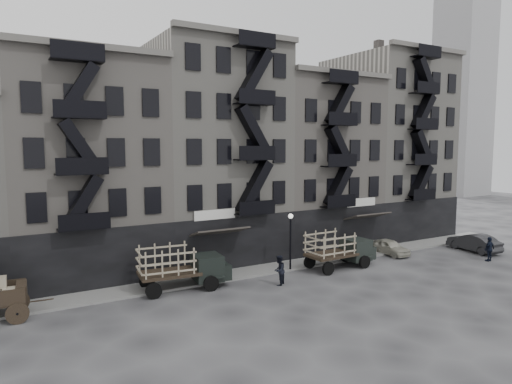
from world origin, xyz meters
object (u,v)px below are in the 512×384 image
car_east (390,247)px  pedestrian_mid (279,270)px  car_far (474,242)px  policeman (489,249)px  stake_truck_east (340,247)px  stake_truck_west (182,264)px

car_east → pedestrian_mid: 12.97m
car_far → policeman: policeman is taller
pedestrian_mid → policeman: 18.22m
stake_truck_east → policeman: 12.53m
stake_truck_east → policeman: size_ratio=2.91×
stake_truck_west → policeman: (23.83, -5.61, -0.68)m
car_far → policeman: size_ratio=2.38×
stake_truck_west → stake_truck_east: stake_truck_west is taller
pedestrian_mid → stake_truck_east: bearing=153.3°
stake_truck_west → pedestrian_mid: bearing=-15.7°
stake_truck_east → car_far: bearing=-8.3°
car_east → car_far: (7.25, -2.86, 0.13)m
car_far → policeman: (-2.07, -2.77, 0.21)m
stake_truck_east → car_east: (6.49, 1.13, -0.98)m
stake_truck_east → policeman: stake_truck_east is taller
stake_truck_east → policeman: bearing=-22.2°
pedestrian_mid → policeman: (17.93, -3.23, -0.02)m
car_far → policeman: 3.46m
car_east → policeman: size_ratio=1.93×
car_east → pedestrian_mid: size_ratio=1.90×
car_east → policeman: policeman is taller
car_east → car_far: 7.80m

